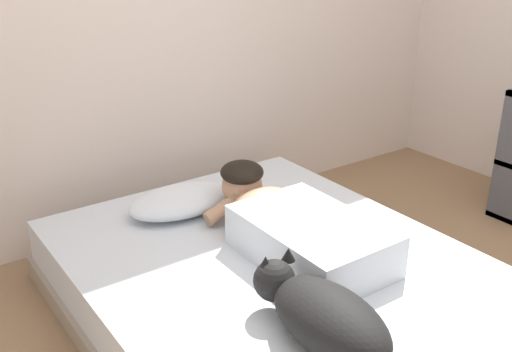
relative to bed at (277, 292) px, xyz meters
name	(u,v)px	position (x,y,z in m)	size (l,w,h in m)	color
bed	(277,292)	(0.00, 0.00, 0.00)	(1.52, 1.96, 0.30)	gray
pillow	(181,201)	(-0.10, 0.63, 0.21)	(0.52, 0.32, 0.11)	silver
person_lying	(290,224)	(0.11, 0.06, 0.26)	(0.43, 0.92, 0.27)	silver
dog	(322,314)	(-0.19, -0.49, 0.26)	(0.26, 0.57, 0.21)	black
coffee_cup	(253,199)	(0.22, 0.48, 0.19)	(0.12, 0.09, 0.07)	teal
cell_phone	(318,296)	(-0.04, -0.29, 0.16)	(0.07, 0.14, 0.01)	black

